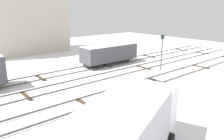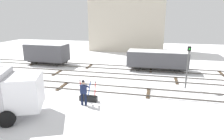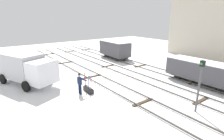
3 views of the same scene
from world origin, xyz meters
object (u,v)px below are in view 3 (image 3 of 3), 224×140
object	(u,v)px
rail_worker	(80,82)
delivery_truck	(26,67)
freight_car_back_track	(115,49)
signal_post	(200,81)
switch_lever_frame	(88,89)
freight_car_mid_siding	(202,71)

from	to	relation	value
rail_worker	delivery_truck	xyz separation A→B (m)	(-4.82, -2.89, 0.61)
rail_worker	freight_car_back_track	world-z (taller)	freight_car_back_track
delivery_truck	freight_car_back_track	distance (m)	13.12
freight_car_back_track	delivery_truck	bearing A→B (deg)	-72.68
rail_worker	signal_post	distance (m)	8.47
switch_lever_frame	rail_worker	world-z (taller)	rail_worker
rail_worker	signal_post	bearing A→B (deg)	36.35
signal_post	freight_car_back_track	world-z (taller)	signal_post
freight_car_mid_siding	signal_post	bearing A→B (deg)	-65.35
switch_lever_frame	freight_car_mid_siding	size ratio (longest dim) A/B	0.23
rail_worker	freight_car_back_track	distance (m)	12.81
delivery_truck	signal_post	xyz separation A→B (m)	(11.75, 7.63, 0.53)
delivery_truck	freight_car_back_track	xyz separation A→B (m)	(-3.48, 12.65, -0.16)
freight_car_back_track	signal_post	bearing A→B (deg)	-16.31
switch_lever_frame	freight_car_mid_siding	bearing A→B (deg)	65.27
delivery_truck	signal_post	distance (m)	14.02
delivery_truck	freight_car_mid_siding	distance (m)	15.79
delivery_truck	freight_car_mid_siding	bearing A→B (deg)	31.04
signal_post	switch_lever_frame	bearing A→B (deg)	-149.49
delivery_truck	signal_post	size ratio (longest dim) A/B	1.88
delivery_truck	signal_post	bearing A→B (deg)	10.78
signal_post	freight_car_mid_siding	distance (m)	5.59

